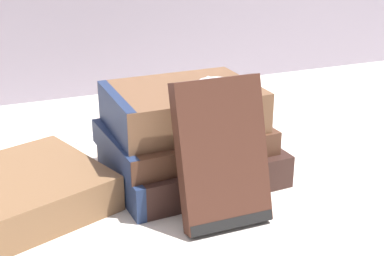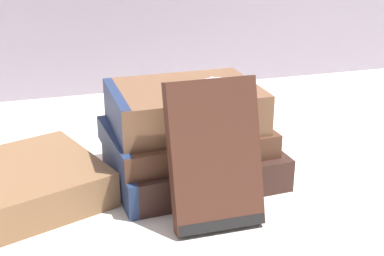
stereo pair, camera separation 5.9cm
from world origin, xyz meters
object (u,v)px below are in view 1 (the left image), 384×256
(book_flat_bottom, at_px, (189,164))
(pocket_watch, at_px, (217,84))
(book_leaning_front, at_px, (224,158))
(book_flat_middle, at_px, (180,137))
(reading_glasses, at_px, (103,138))
(book_flat_top, at_px, (179,107))

(book_flat_bottom, bearing_deg, pocket_watch, -3.68)
(book_leaning_front, bearing_deg, book_flat_bottom, 89.28)
(book_flat_bottom, bearing_deg, book_leaning_front, -94.00)
(book_flat_middle, bearing_deg, pocket_watch, -14.94)
(pocket_watch, bearing_deg, reading_glasses, 122.99)
(book_flat_middle, distance_m, reading_glasses, 0.19)
(book_flat_bottom, bearing_deg, book_flat_top, 119.95)
(reading_glasses, bearing_deg, book_flat_middle, -61.54)
(pocket_watch, xyz_separation_m, reading_glasses, (-0.11, 0.18, -0.13))
(book_leaning_front, bearing_deg, reading_glasses, 104.56)
(book_flat_top, distance_m, book_leaning_front, 0.12)
(book_flat_middle, height_order, book_flat_top, book_flat_top)
(book_flat_bottom, distance_m, book_flat_middle, 0.04)
(book_flat_bottom, height_order, book_flat_middle, book_flat_middle)
(reading_glasses, bearing_deg, book_flat_top, -60.96)
(book_flat_bottom, xyz_separation_m, reading_glasses, (-0.08, 0.18, -0.02))
(book_flat_bottom, relative_size, pocket_watch, 3.77)
(book_leaning_front, xyz_separation_m, reading_glasses, (-0.07, 0.29, -0.08))
(pocket_watch, bearing_deg, book_flat_bottom, 179.60)
(book_flat_middle, height_order, book_leaning_front, book_leaning_front)
(book_flat_bottom, relative_size, book_flat_top, 1.17)
(book_flat_middle, distance_m, book_flat_top, 0.04)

